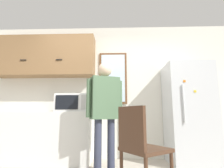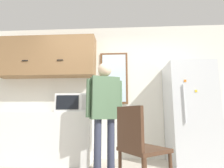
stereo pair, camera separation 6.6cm
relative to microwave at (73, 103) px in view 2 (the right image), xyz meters
name	(u,v)px [view 2 (the right image)]	position (x,y,z in m)	size (l,w,h in m)	color
back_wall	(106,89)	(0.55, 0.42, 0.31)	(6.00, 0.06, 2.70)	silver
counter	(38,136)	(-0.65, 0.08, -0.60)	(2.00, 0.61, 0.89)	silver
upper_cabinets	(47,57)	(-0.65, 0.22, 0.96)	(2.00, 0.37, 0.82)	olive
microwave	(73,103)	(0.00, 0.00, 0.00)	(0.56, 0.37, 0.31)	white
person	(105,104)	(0.63, -0.50, -0.05)	(0.53, 0.36, 1.64)	#33384C
refrigerator	(190,112)	(2.09, 0.04, -0.17)	(0.76, 0.71, 1.74)	silver
chair	(138,144)	(1.07, -1.12, -0.53)	(0.63, 0.63, 0.93)	#472D1E
window	(114,78)	(0.73, 0.38, 0.54)	(0.57, 0.05, 1.07)	brown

